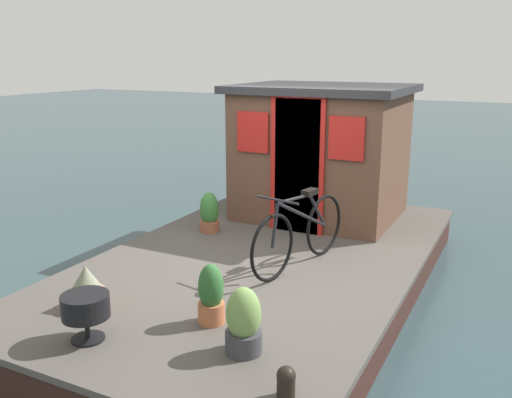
# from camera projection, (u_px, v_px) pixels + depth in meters

# --- Properties ---
(ground_plane) EXTENTS (60.00, 60.00, 0.00)m
(ground_plane) POSITION_uv_depth(u_px,v_px,m) (264.00, 290.00, 6.44)
(ground_plane) COLOR #2D4247
(houseboat_deck) EXTENTS (5.85, 3.36, 0.45)m
(houseboat_deck) POSITION_uv_depth(u_px,v_px,m) (264.00, 272.00, 6.39)
(houseboat_deck) COLOR #4C4742
(houseboat_deck) RESTS_ON ground_plane
(houseboat_cabin) EXTENTS (1.91, 2.28, 1.82)m
(houseboat_cabin) POSITION_uv_depth(u_px,v_px,m) (321.00, 151.00, 7.66)
(houseboat_cabin) COLOR brown
(houseboat_cabin) RESTS_ON houseboat_deck
(bicycle) EXTENTS (1.65, 0.51, 0.84)m
(bicycle) POSITION_uv_depth(u_px,v_px,m) (300.00, 232.00, 5.87)
(bicycle) COLOR black
(bicycle) RESTS_ON houseboat_deck
(potted_plant_basil) EXTENTS (0.25, 0.25, 0.52)m
(potted_plant_basil) POSITION_uv_depth(u_px,v_px,m) (209.00, 214.00, 7.09)
(potted_plant_basil) COLOR #935138
(potted_plant_basil) RESTS_ON houseboat_deck
(potted_plant_mint) EXTENTS (0.29, 0.29, 0.53)m
(potted_plant_mint) POSITION_uv_depth(u_px,v_px,m) (244.00, 323.00, 4.19)
(potted_plant_mint) COLOR #38383D
(potted_plant_mint) RESTS_ON houseboat_deck
(potted_plant_lavender) EXTENTS (0.32, 0.32, 0.40)m
(potted_plant_lavender) POSITION_uv_depth(u_px,v_px,m) (87.00, 288.00, 4.96)
(potted_plant_lavender) COLOR #C6754C
(potted_plant_lavender) RESTS_ON houseboat_deck
(potted_plant_ivy) EXTENTS (0.23, 0.23, 0.53)m
(potted_plant_ivy) POSITION_uv_depth(u_px,v_px,m) (211.00, 296.00, 4.65)
(potted_plant_ivy) COLOR #B2603D
(potted_plant_ivy) RESTS_ON houseboat_deck
(charcoal_grill) EXTENTS (0.38, 0.38, 0.39)m
(charcoal_grill) POSITION_uv_depth(u_px,v_px,m) (86.00, 308.00, 4.36)
(charcoal_grill) COLOR black
(charcoal_grill) RESTS_ON houseboat_deck
(mooring_bollard) EXTENTS (0.13, 0.13, 0.23)m
(mooring_bollard) POSITION_uv_depth(u_px,v_px,m) (286.00, 381.00, 3.65)
(mooring_bollard) COLOR black
(mooring_bollard) RESTS_ON houseboat_deck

